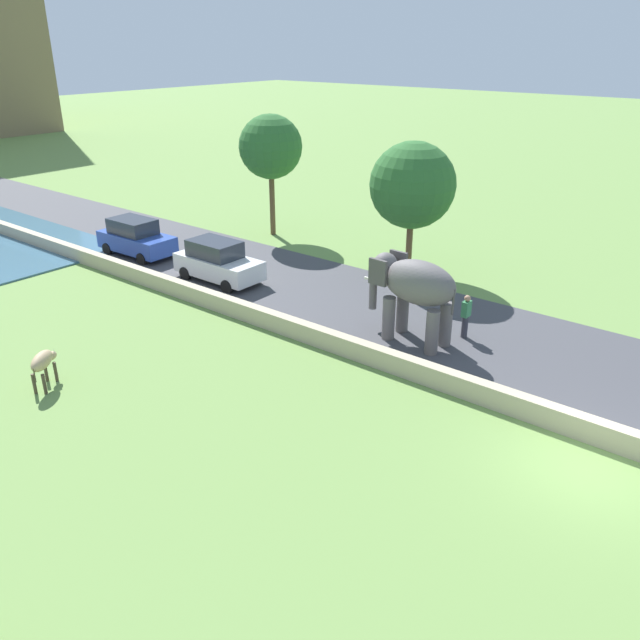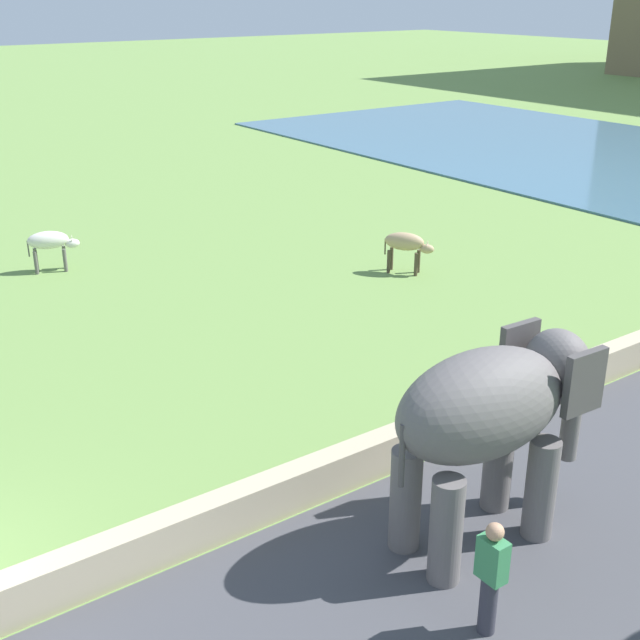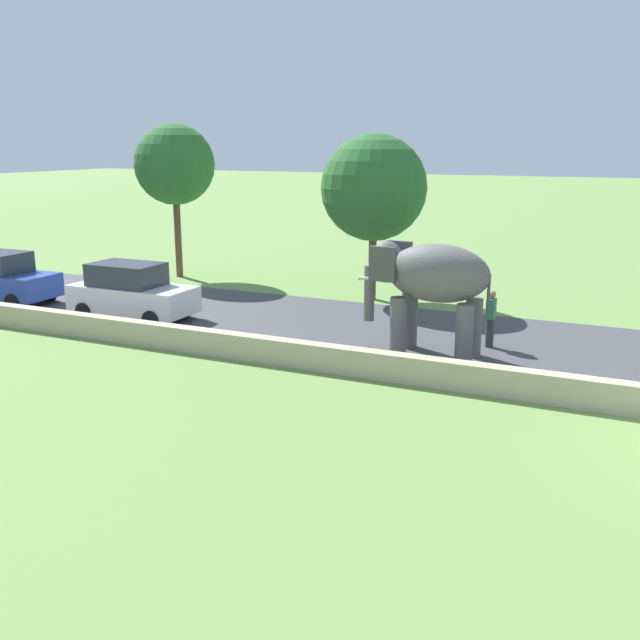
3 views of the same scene
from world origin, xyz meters
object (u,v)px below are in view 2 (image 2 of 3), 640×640
person_beside_elephant (491,577)px  elephant (492,413)px  cow_tan (406,244)px  cow_white (50,242)px

person_beside_elephant → elephant: bearing=135.3°
person_beside_elephant → cow_tan: bearing=142.9°
cow_white → person_beside_elephant: bearing=-1.4°
elephant → cow_white: size_ratio=2.46×
person_beside_elephant → cow_white: (-16.85, 0.42, -0.04)m
person_beside_elephant → cow_white: bearing=178.6°
person_beside_elephant → cow_tan: person_beside_elephant is taller
person_beside_elephant → cow_tan: 13.77m
cow_tan → cow_white: bearing=-126.6°
person_beside_elephant → cow_tan: (-10.98, 8.31, -0.04)m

